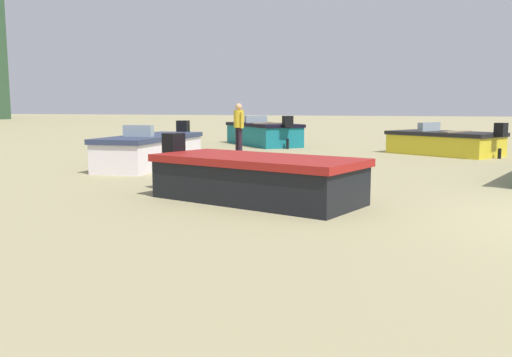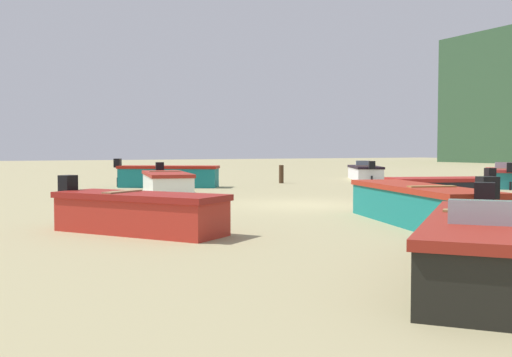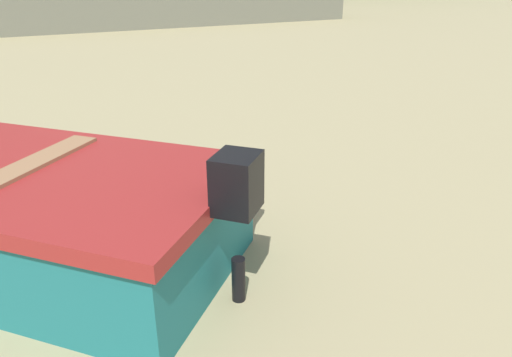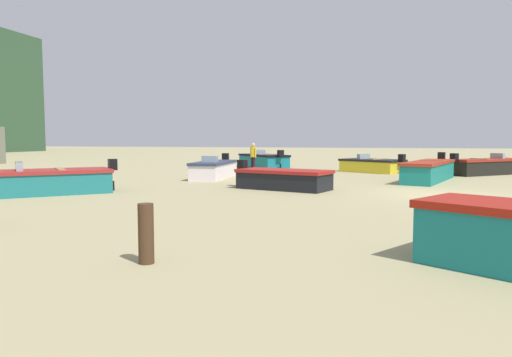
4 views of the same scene
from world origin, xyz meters
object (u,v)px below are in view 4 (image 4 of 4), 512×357
object	(u,v)px
boat_yellow_0	(372,165)
boat_teal_3	(44,182)
beach_walker_foreground	(253,155)
boat_white_8	(214,169)
mooring_post_near_water	(146,234)
boat_black_2	(283,179)
boat_teal_4	(429,171)
boat_black_6	(487,166)
boat_teal_10	(264,161)

from	to	relation	value
boat_yellow_0	boat_teal_3	bearing A→B (deg)	173.91
boat_teal_3	beach_walker_foreground	world-z (taller)	beach_walker_foreground
boat_yellow_0	boat_white_8	world-z (taller)	boat_white_8
mooring_post_near_water	boat_black_2	bearing A→B (deg)	-0.15
boat_teal_4	boat_teal_3	bearing A→B (deg)	50.07
boat_yellow_0	boat_teal_4	bearing A→B (deg)	-121.89
boat_yellow_0	boat_teal_4	xyz separation A→B (m)	(-5.06, -2.45, 0.07)
boat_black_2	boat_black_6	size ratio (longest dim) A/B	0.87
boat_white_8	boat_teal_4	bearing A→B (deg)	-178.65
boat_black_2	beach_walker_foreground	bearing A→B (deg)	-140.97
boat_black_6	boat_black_2	bearing A→B (deg)	-83.51
boat_black_6	boat_teal_10	size ratio (longest dim) A/B	1.04
boat_teal_3	beach_walker_foreground	bearing A→B (deg)	-60.87
boat_white_8	boat_black_6	bearing A→B (deg)	-160.35
boat_yellow_0	beach_walker_foreground	size ratio (longest dim) A/B	2.32
boat_black_2	boat_teal_4	xyz separation A→B (m)	(4.88, -5.56, 0.08)
boat_black_6	boat_white_8	bearing A→B (deg)	-107.91
boat_black_6	mooring_post_near_water	distance (m)	22.24
boat_teal_3	boat_teal_10	distance (m)	16.23
boat_black_2	boat_black_6	world-z (taller)	boat_black_6
boat_white_8	beach_walker_foreground	distance (m)	4.83
mooring_post_near_water	beach_walker_foreground	world-z (taller)	beach_walker_foreground
boat_teal_10	boat_yellow_0	bearing A→B (deg)	-59.99
mooring_post_near_water	beach_walker_foreground	bearing A→B (deg)	9.82
boat_teal_4	boat_teal_10	bearing A→B (deg)	-21.36
boat_black_6	mooring_post_near_water	xyz separation A→B (m)	(-20.38, 8.90, 0.03)
boat_teal_4	mooring_post_near_water	distance (m)	16.65
boat_yellow_0	boat_black_6	xyz separation A→B (m)	(-0.37, -5.76, 0.05)
boat_teal_4	boat_yellow_0	bearing A→B (deg)	-46.66
boat_black_6	mooring_post_near_water	world-z (taller)	boat_black_6
boat_black_6	boat_yellow_0	bearing A→B (deg)	-134.36
boat_teal_3	boat_teal_4	size ratio (longest dim) A/B	0.78
boat_teal_10	beach_walker_foreground	world-z (taller)	beach_walker_foreground
boat_black_2	boat_white_8	xyz separation A→B (m)	(4.12, 4.12, 0.04)
boat_yellow_0	boat_white_8	size ratio (longest dim) A/B	0.87
boat_black_6	boat_teal_10	world-z (taller)	boat_teal_10
boat_teal_10	beach_walker_foreground	xyz separation A→B (m)	(-3.42, -0.20, 0.51)
boat_yellow_0	beach_walker_foreground	distance (m)	6.65
boat_yellow_0	boat_teal_10	size ratio (longest dim) A/B	0.90
boat_teal_3	mooring_post_near_water	bearing A→B (deg)	-176.99
boat_teal_3	boat_yellow_0	bearing A→B (deg)	-80.93
boat_teal_3	beach_walker_foreground	distance (m)	13.01
boat_yellow_0	mooring_post_near_water	xyz separation A→B (m)	(-20.75, 3.14, 0.07)
boat_teal_3	beach_walker_foreground	size ratio (longest dim) A/B	2.67
mooring_post_near_water	boat_yellow_0	bearing A→B (deg)	-8.59
beach_walker_foreground	boat_black_6	bearing A→B (deg)	-132.84
boat_teal_3	boat_white_8	bearing A→B (deg)	-66.66
boat_black_2	mooring_post_near_water	world-z (taller)	boat_black_2
boat_black_6	boat_teal_3	bearing A→B (deg)	-92.17
boat_teal_3	mooring_post_near_water	xyz separation A→B (m)	(-7.33, -7.48, 0.03)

